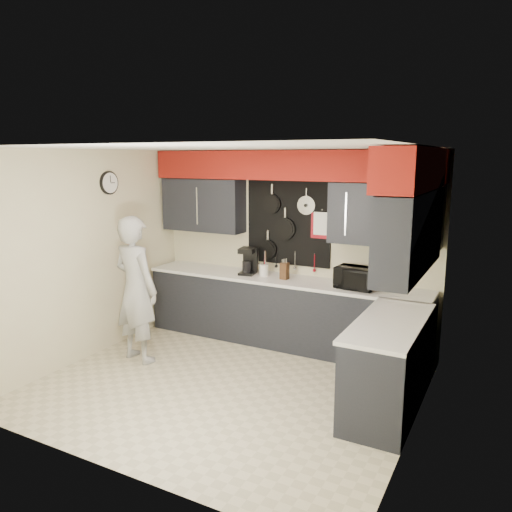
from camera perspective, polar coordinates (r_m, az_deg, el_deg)
The scene contains 10 objects.
ground at distance 5.76m, azimuth -3.35°, elevation -14.55°, with size 4.00×4.00×0.00m, color beige.
back_wall_assembly at distance 6.62m, azimuth 3.76°, elevation 6.93°, with size 4.00×0.36×2.60m.
right_wall_assembly at distance 4.80m, azimuth 17.45°, elevation 3.99°, with size 0.36×3.50×2.60m.
left_wall_assembly at distance 6.57m, azimuth -18.46°, elevation 0.40°, with size 0.05×3.50×2.60m.
base_cabinets at distance 6.32m, azimuth 5.83°, elevation -7.71°, with size 3.95×2.20×0.92m.
microwave at distance 6.23m, azimuth 11.35°, elevation -2.47°, with size 0.48×0.33×0.27m, color black.
knife_block at distance 6.59m, azimuth 3.28°, elevation -1.72°, with size 0.10×0.10×0.22m, color #3A2512.
utensil_crock at distance 6.77m, azimuth 0.90°, elevation -1.62°, with size 0.12×0.12×0.16m, color white.
coffee_maker at distance 6.86m, azimuth -0.86°, elevation -0.49°, with size 0.24×0.28×0.37m.
person at distance 6.31m, azimuth -13.56°, elevation -3.73°, with size 0.67×0.44×1.82m, color #9D9E9C.
Camera 1 is at (2.71, -4.43, 2.51)m, focal length 35.00 mm.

